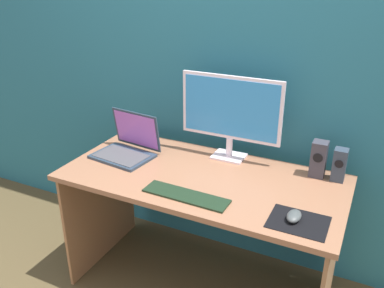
{
  "coord_description": "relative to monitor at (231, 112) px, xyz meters",
  "views": [
    {
      "loc": [
        0.77,
        -1.71,
        1.74
      ],
      "look_at": [
        -0.05,
        -0.02,
        0.92
      ],
      "focal_mm": 37.93,
      "sensor_mm": 36.0,
      "label": 1
    }
  ],
  "objects": [
    {
      "name": "mousepad",
      "position": [
        0.5,
        -0.47,
        -0.27
      ],
      "size": [
        0.25,
        0.2,
        0.0
      ],
      "primitive_type": "cube",
      "color": "black",
      "rests_on": "desk"
    },
    {
      "name": "speaker_right",
      "position": [
        0.6,
        -0.01,
        -0.19
      ],
      "size": [
        0.07,
        0.07,
        0.17
      ],
      "color": "#2F3C4B",
      "rests_on": "desk"
    },
    {
      "name": "monitor",
      "position": [
        0.0,
        0.0,
        0.0
      ],
      "size": [
        0.57,
        0.14,
        0.48
      ],
      "color": "white",
      "rests_on": "desk"
    },
    {
      "name": "laptop",
      "position": [
        -0.54,
        -0.23,
        -0.22
      ],
      "size": [
        0.36,
        0.31,
        0.24
      ],
      "color": "#2A3A4B",
      "rests_on": "desk"
    },
    {
      "name": "wall_back",
      "position": [
        -0.04,
        0.18,
        0.24
      ],
      "size": [
        6.0,
        0.04,
        2.5
      ],
      "primitive_type": "cube",
      "color": "#25687E",
      "rests_on": "ground_plane"
    },
    {
      "name": "speaker_near_monitor",
      "position": [
        0.49,
        -0.01,
        -0.18
      ],
      "size": [
        0.08,
        0.08,
        0.19
      ],
      "color": "#383944",
      "rests_on": "desk"
    },
    {
      "name": "ground_plane",
      "position": [
        -0.04,
        -0.27,
        -1.01
      ],
      "size": [
        8.0,
        8.0,
        0.0
      ],
      "primitive_type": "plane",
      "color": "brown"
    },
    {
      "name": "desk",
      "position": [
        -0.04,
        -0.27,
        -0.42
      ],
      "size": [
        1.47,
        0.71,
        0.74
      ],
      "color": "#996649",
      "rests_on": "ground_plane"
    },
    {
      "name": "mouse",
      "position": [
        0.48,
        -0.47,
        -0.25
      ],
      "size": [
        0.06,
        0.1,
        0.04
      ],
      "primitive_type": "ellipsoid",
      "rotation": [
        0.0,
        0.0,
        -0.04
      ],
      "color": "#464C4D",
      "rests_on": "mousepad"
    },
    {
      "name": "keyboard_external",
      "position": [
        -0.03,
        -0.49,
        -0.27
      ],
      "size": [
        0.43,
        0.12,
        0.01
      ],
      "primitive_type": "cube",
      "rotation": [
        0.0,
        0.0,
        -0.02
      ],
      "color": "black",
      "rests_on": "desk"
    }
  ]
}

